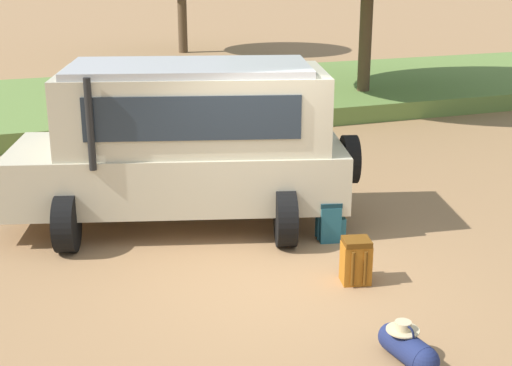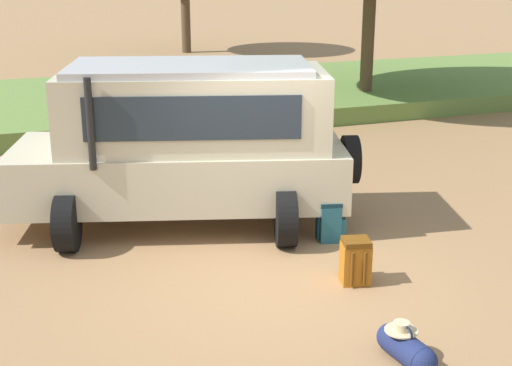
{
  "view_description": "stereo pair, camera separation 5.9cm",
  "coord_description": "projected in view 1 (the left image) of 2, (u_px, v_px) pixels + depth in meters",
  "views": [
    {
      "loc": [
        -3.04,
        -7.67,
        3.94
      ],
      "look_at": [
        0.09,
        0.91,
        1.0
      ],
      "focal_mm": 50.0,
      "sensor_mm": 36.0,
      "label": 1
    },
    {
      "loc": [
        -2.99,
        -7.69,
        3.94
      ],
      "look_at": [
        0.09,
        0.91,
        1.0
      ],
      "focal_mm": 50.0,
      "sensor_mm": 36.0,
      "label": 2
    }
  ],
  "objects": [
    {
      "name": "ground_plane",
      "position": [
        274.0,
        279.0,
        9.06
      ],
      "size": [
        320.0,
        320.0,
        0.0
      ],
      "primitive_type": "plane",
      "color": "#9E754C"
    },
    {
      "name": "grass_bank",
      "position": [
        123.0,
        103.0,
        18.7
      ],
      "size": [
        120.0,
        7.0,
        0.44
      ],
      "color": "olive",
      "rests_on": "ground_plane"
    },
    {
      "name": "backpack_cluster_center",
      "position": [
        330.0,
        221.0,
        10.21
      ],
      "size": [
        0.45,
        0.36,
        0.6
      ],
      "color": "#235B6B",
      "rests_on": "ground_plane"
    },
    {
      "name": "duffel_bag_low_black_case",
      "position": [
        408.0,
        348.0,
        7.18
      ],
      "size": [
        0.36,
        0.81,
        0.4
      ],
      "color": "navy",
      "rests_on": "ground_plane"
    },
    {
      "name": "backpack_beside_front_wheel",
      "position": [
        356.0,
        261.0,
        8.9
      ],
      "size": [
        0.41,
        0.46,
        0.58
      ],
      "color": "#B26619",
      "rests_on": "ground_plane"
    },
    {
      "name": "safari_vehicle",
      "position": [
        185.0,
        141.0,
        10.56
      ],
      "size": [
        5.47,
        3.56,
        2.44
      ],
      "color": "beige",
      "rests_on": "ground_plane"
    }
  ]
}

